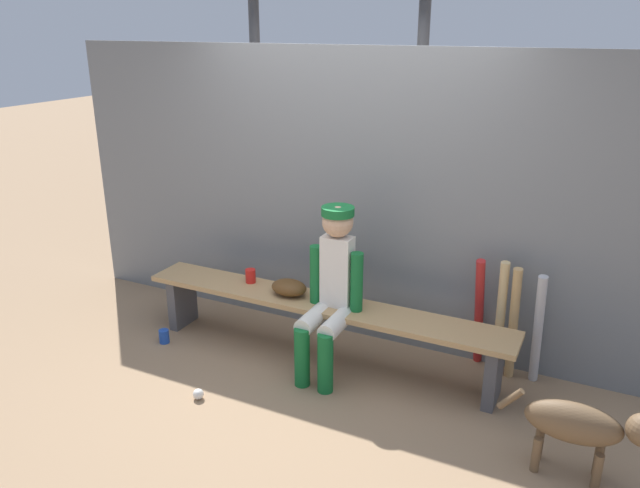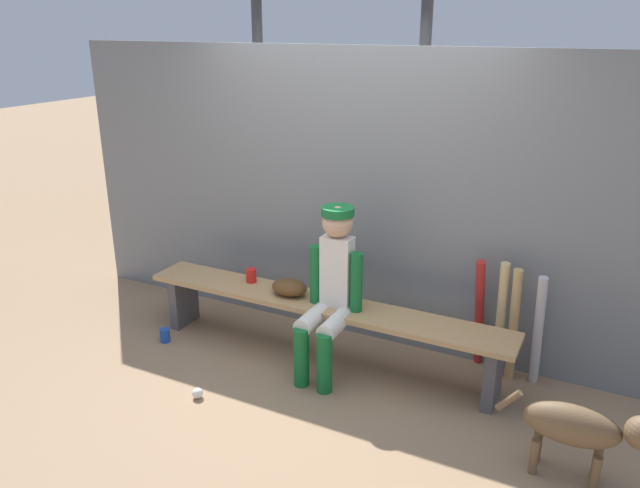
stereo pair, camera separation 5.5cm
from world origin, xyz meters
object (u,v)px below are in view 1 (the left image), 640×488
at_px(baseball_glove, 289,288).
at_px(cup_on_ground, 164,336).
at_px(dugout_bench, 320,313).
at_px(bat_wood_tan, 513,324).
at_px(bat_aluminum_silver, 538,330).
at_px(bat_wood_natural, 500,320).
at_px(bat_aluminum_red, 479,313).
at_px(scoreboard, 340,3).
at_px(baseball, 198,394).
at_px(dog, 584,426).
at_px(player_seated, 331,287).
at_px(cup_on_bench, 251,276).

height_order(baseball_glove, cup_on_ground, baseball_glove).
distance_m(dugout_bench, bat_wood_tan, 1.38).
bearing_deg(bat_aluminum_silver, bat_wood_natural, 179.70).
bearing_deg(bat_aluminum_red, scoreboard, 146.19).
bearing_deg(baseball_glove, bat_wood_tan, 12.21).
distance_m(dugout_bench, scoreboard, 2.70).
relative_size(dugout_bench, cup_on_ground, 26.15).
bearing_deg(bat_aluminum_silver, dugout_bench, -166.93).
distance_m(dugout_bench, baseball, 1.05).
relative_size(bat_aluminum_red, scoreboard, 0.24).
relative_size(baseball_glove, bat_wood_tan, 0.32).
xyz_separation_m(bat_wood_natural, dog, (0.63, -0.87, -0.11)).
bearing_deg(bat_wood_natural, bat_aluminum_red, 162.32).
bearing_deg(baseball, bat_wood_tan, 32.96).
height_order(bat_wood_tan, dog, bat_wood_tan).
distance_m(bat_aluminum_red, cup_on_ground, 2.45).
distance_m(bat_wood_tan, cup_on_ground, 2.68).
bearing_deg(baseball, baseball_glove, 73.80).
distance_m(dugout_bench, bat_aluminum_red, 1.16).
height_order(player_seated, bat_aluminum_silver, player_seated).
bearing_deg(bat_aluminum_silver, baseball_glove, -168.80).
height_order(baseball_glove, bat_wood_natural, bat_wood_natural).
distance_m(bat_aluminum_silver, baseball, 2.37).
bearing_deg(baseball_glove, cup_on_bench, 169.27).
height_order(bat_wood_natural, dog, bat_wood_natural).
height_order(player_seated, dog, player_seated).
distance_m(baseball_glove, dog, 2.20).
height_order(bat_aluminum_red, scoreboard, scoreboard).
relative_size(player_seated, cup_on_bench, 11.13).
bearing_deg(cup_on_ground, bat_aluminum_silver, 13.98).
relative_size(player_seated, baseball, 16.55).
relative_size(dugout_bench, player_seated, 2.35).
distance_m(scoreboard, dog, 3.85).
xyz_separation_m(dugout_bench, cup_on_bench, (-0.65, 0.07, 0.15)).
relative_size(player_seated, bat_wood_tan, 1.42).
xyz_separation_m(baseball_glove, scoreboard, (-0.28, 1.49, 2.04)).
xyz_separation_m(baseball, dog, (2.38, 0.33, 0.30)).
distance_m(player_seated, dog, 1.81).
bearing_deg(bat_wood_tan, cup_on_ground, -165.23).
bearing_deg(dog, scoreboard, 140.15).
bearing_deg(scoreboard, bat_aluminum_red, -33.81).
distance_m(bat_wood_natural, dog, 1.08).
distance_m(bat_wood_natural, cup_on_ground, 2.59).
relative_size(baseball_glove, scoreboard, 0.08).
bearing_deg(bat_aluminum_red, cup_on_bench, -169.31).
distance_m(bat_wood_natural, cup_on_bench, 1.91).
distance_m(baseball, cup_on_bench, 1.06).
distance_m(bat_wood_tan, bat_aluminum_silver, 0.17).
relative_size(dugout_bench, scoreboard, 0.78).
bearing_deg(baseball, bat_aluminum_silver, 30.83).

